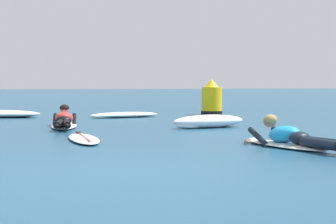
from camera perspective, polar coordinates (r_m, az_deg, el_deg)
The scene contains 7 objects.
ground_plane at distance 17.29m, azimuth -8.17°, elevation -0.65°, with size 120.00×120.00×0.00m, color navy.
surfer_near at distance 10.08m, azimuth 10.80°, elevation -2.34°, with size 1.04×2.40×0.53m.
surfer_far at distance 14.34m, azimuth -9.23°, elevation -0.83°, with size 0.67×2.73×0.54m.
drifting_surfboard at distance 11.20m, azimuth -7.51°, elevation -2.35°, with size 0.61×2.11×0.16m.
whitewater_mid_right at distance 14.12m, azimuth 3.64°, elevation -0.86°, with size 1.85×1.06×0.29m.
whitewater_back at distance 18.10m, azimuth -3.89°, elevation -0.26°, with size 2.15×1.25×0.15m.
channel_marker_buoy at distance 19.44m, azimuth 3.90°, elevation 1.03°, with size 0.64×0.64×1.08m.
Camera 1 is at (-0.70, -7.24, 1.04)m, focal length 68.63 mm.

